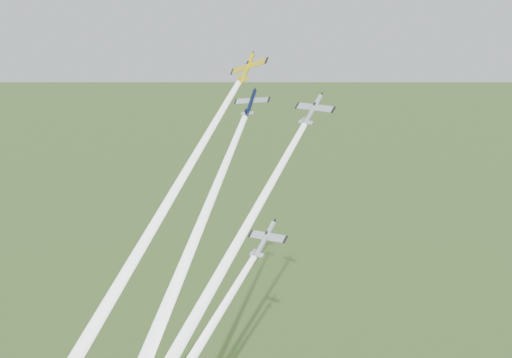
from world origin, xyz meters
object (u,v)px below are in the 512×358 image
plane_navy (251,102)px  plane_silver_low (265,239)px  plane_silver_right (313,109)px  plane_yellow (247,68)px

plane_navy → plane_silver_low: plane_navy is taller
plane_silver_right → plane_silver_low: bearing=-85.9°
plane_navy → plane_yellow: bearing=124.9°
plane_navy → plane_silver_low: (9.59, -14.05, -18.78)m
plane_silver_right → plane_yellow: bearing=176.7°
plane_silver_right → plane_navy: bearing=-170.4°
plane_yellow → plane_silver_low: size_ratio=1.07×
plane_yellow → plane_silver_right: plane_yellow is taller
plane_navy → plane_silver_right: 11.90m
plane_silver_right → plane_silver_low: plane_silver_right is taller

